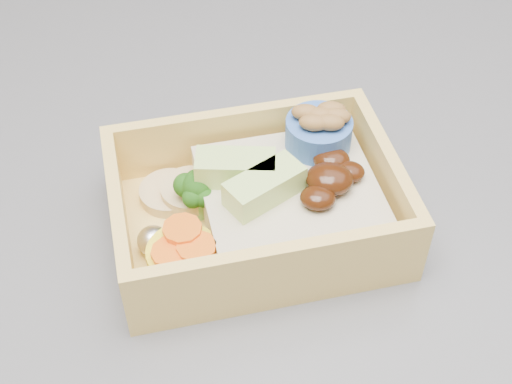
# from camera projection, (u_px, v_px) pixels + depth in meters

# --- Properties ---
(bento_box) EXTENTS (0.21, 0.18, 0.07)m
(bento_box) POSITION_uv_depth(u_px,v_px,m) (264.00, 201.00, 0.46)
(bento_box) COLOR #EEC462
(bento_box) RESTS_ON island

